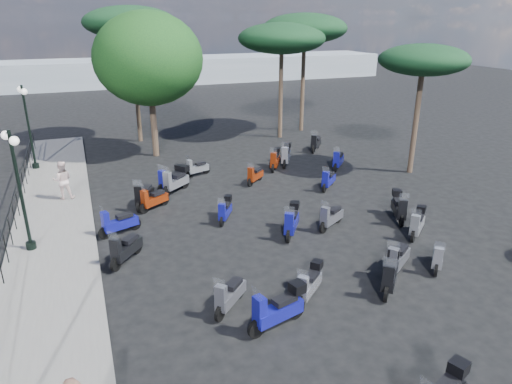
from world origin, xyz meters
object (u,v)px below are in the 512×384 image
object	(u,v)px
scooter_8	(153,200)
pine_2	(130,23)
lamp_post_2	(28,122)
scooter_17	(397,260)
scooter_6	(278,309)
pine_3	(424,61)
scooter_7	(309,284)
scooter_15	(197,168)
scooter_20	(275,160)
lamp_post_1	(19,184)
pedestrian_far	(63,180)
broadleaf_tree	(149,59)
scooter_24	(399,208)
scooter_22	(438,257)
scooter_12	(331,217)
scooter_9	(176,181)
scooter_19	(328,180)
scooter_26	(316,143)
scooter_11	(390,274)
scooter_2	(125,249)
scooter_23	(417,224)
scooter_4	(144,196)
scooter_25	(338,160)
scooter_14	(255,175)
scooter_21	(286,155)
pine_0	(282,39)
scooter_5	(171,179)
pine_1	(305,29)
scooter_1	(229,295)
scooter_3	(118,223)

from	to	relation	value
scooter_8	pine_2	bearing A→B (deg)	-37.89
lamp_post_2	scooter_17	distance (m)	19.67
scooter_6	pine_3	bearing A→B (deg)	-66.86
scooter_7	scooter_15	xyz separation A→B (m)	(-0.28, 12.05, -0.06)
scooter_20	lamp_post_1	bearing A→B (deg)	58.14
pedestrian_far	scooter_20	distance (m)	10.72
broadleaf_tree	scooter_24	bearing A→B (deg)	-59.63
lamp_post_2	broadleaf_tree	xyz separation A→B (m)	(6.55, 0.55, 2.93)
scooter_20	scooter_22	size ratio (longest dim) A/B	1.24
broadleaf_tree	pine_3	bearing A→B (deg)	-33.81
scooter_12	scooter_24	distance (m)	2.98
lamp_post_2	scooter_8	xyz separation A→B (m)	(5.04, -7.71, -2.22)
pedestrian_far	scooter_15	world-z (taller)	pedestrian_far
scooter_8	scooter_22	xyz separation A→B (m)	(7.84, -8.38, -0.02)
scooter_9	scooter_24	bearing A→B (deg)	-169.05
scooter_19	scooter_26	size ratio (longest dim) A/B	0.89
scooter_11	scooter_22	distance (m)	2.28
scooter_2	scooter_23	bearing A→B (deg)	-150.90
scooter_4	scooter_23	xyz separation A→B (m)	(9.16, -6.58, -0.01)
scooter_4	scooter_22	bearing A→B (deg)	161.24
scooter_2	scooter_26	size ratio (longest dim) A/B	1.00
scooter_25	scooter_26	distance (m)	3.69
pedestrian_far	scooter_17	xyz separation A→B (m)	(9.97, -10.50, -0.52)
scooter_23	pine_2	bearing A→B (deg)	-16.99
scooter_7	scooter_11	bearing A→B (deg)	-141.73
scooter_14	scooter_23	xyz separation A→B (m)	(3.60, -7.66, 0.08)
scooter_21	pine_0	xyz separation A→B (m)	(2.30, 5.96, 5.92)
scooter_5	scooter_7	size ratio (longest dim) A/B	1.19
scooter_4	pine_3	size ratio (longest dim) A/B	0.26
scooter_7	scooter_12	size ratio (longest dim) A/B	0.88
scooter_9	scooter_15	distance (m)	2.46
scooter_21	broadleaf_tree	bearing A→B (deg)	-4.16
scooter_6	scooter_26	size ratio (longest dim) A/B	1.28
pine_1	scooter_14	bearing A→B (deg)	-127.67
scooter_9	broadleaf_tree	bearing A→B (deg)	-40.66
scooter_23	scooter_26	bearing A→B (deg)	-49.66
scooter_20	scooter_4	bearing A→B (deg)	53.67
lamp_post_2	scooter_2	bearing A→B (deg)	-88.94
scooter_22	scooter_11	bearing A→B (deg)	55.67
scooter_1	scooter_20	xyz separation A→B (m)	(6.33, 11.32, 0.05)
scooter_6	pine_0	distance (m)	21.63
scooter_11	scooter_24	xyz separation A→B (m)	(3.50, 4.12, -0.01)
scooter_9	scooter_26	xyz separation A→B (m)	(9.54, 3.94, -0.07)
scooter_15	broadleaf_tree	size ratio (longest dim) A/B	0.18
lamp_post_1	scooter_4	xyz separation A→B (m)	(4.34, 2.74, -2.06)
scooter_7	scooter_12	distance (m)	4.98
scooter_3	scooter_12	xyz separation A→B (m)	(7.79, -2.41, -0.01)
scooter_21	broadleaf_tree	distance (m)	9.37
scooter_14	scooter_24	distance (m)	7.32
scooter_14	pine_2	bearing A→B (deg)	-20.73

